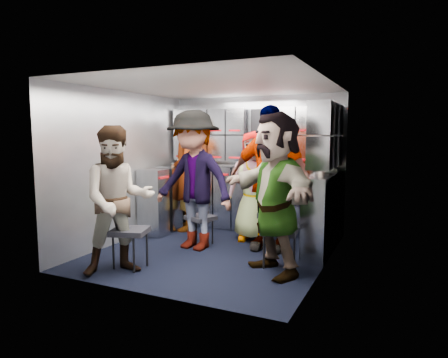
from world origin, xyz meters
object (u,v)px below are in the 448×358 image
at_px(jump_seat_mid_right, 273,215).
at_px(attendant_arc_c, 254,186).
at_px(jump_seat_center, 258,209).
at_px(attendant_arc_d, 269,178).
at_px(jump_seat_mid_left, 201,219).
at_px(attendant_arc_a, 118,200).
at_px(attendant_arc_e, 275,193).
at_px(attendant_standing, 185,174).
at_px(attendant_arc_b, 194,180).
at_px(jump_seat_near_right, 280,233).
at_px(jump_seat_near_left, 130,233).

relative_size(jump_seat_mid_right, attendant_arc_c, 0.31).
height_order(jump_seat_center, attendant_arc_d, attendant_arc_d).
distance_m(jump_seat_mid_left, attendant_arc_c, 0.90).
bearing_deg(attendant_arc_a, jump_seat_center, 21.79).
height_order(jump_seat_center, attendant_arc_e, attendant_arc_e).
bearing_deg(attendant_standing, attendant_arc_b, 5.67).
distance_m(jump_seat_mid_right, jump_seat_near_right, 0.89).
xyz_separation_m(attendant_arc_a, attendant_arc_d, (1.18, 1.53, 0.14)).
bearing_deg(jump_seat_center, jump_seat_near_left, -113.75).
xyz_separation_m(jump_seat_near_left, attendant_arc_d, (1.18, 1.35, 0.54)).
xyz_separation_m(jump_seat_mid_left, attendant_arc_d, (0.90, 0.19, 0.58)).
height_order(attendant_arc_b, attendant_arc_d, attendant_arc_d).
bearing_deg(attendant_arc_a, jump_seat_near_left, 43.69).
bearing_deg(attendant_arc_c, jump_seat_mid_left, -145.85).
distance_m(attendant_standing, attendant_arc_d, 1.61).
xyz_separation_m(jump_seat_mid_left, attendant_standing, (-0.64, 0.68, 0.53)).
height_order(jump_seat_center, attendant_arc_a, attendant_arc_a).
xyz_separation_m(attendant_arc_a, attendant_arc_b, (0.28, 1.16, 0.11)).
xyz_separation_m(jump_seat_mid_left, attendant_arc_e, (1.25, -0.62, 0.52)).
distance_m(jump_seat_center, attendant_arc_d, 0.84).
bearing_deg(attendant_arc_d, attendant_arc_a, -123.90).
height_order(jump_seat_mid_right, attendant_standing, attendant_standing).
relative_size(jump_seat_mid_left, attendant_arc_b, 0.24).
height_order(jump_seat_near_right, attendant_arc_e, attendant_arc_e).
bearing_deg(jump_seat_near_right, jump_seat_near_left, -154.94).
height_order(jump_seat_near_right, attendant_arc_b, attendant_arc_b).
bearing_deg(attendant_arc_e, attendant_arc_c, 161.38).
bearing_deg(attendant_arc_e, jump_seat_near_left, -119.49).
xyz_separation_m(attendant_standing, attendant_arc_c, (1.19, -0.12, -0.12)).
relative_size(jump_seat_near_left, jump_seat_near_right, 1.04).
distance_m(jump_seat_center, attendant_arc_e, 1.60).
height_order(jump_seat_near_right, attendant_arc_a, attendant_arc_a).
distance_m(jump_seat_center, jump_seat_mid_right, 0.51).
bearing_deg(attendant_standing, attendant_arc_a, -20.83).
bearing_deg(jump_seat_mid_right, jump_seat_near_left, -127.63).
bearing_deg(attendant_arc_d, jump_seat_mid_right, 93.74).
distance_m(attendant_arc_c, attendant_arc_d, 0.53).
distance_m(jump_seat_near_left, attendant_standing, 1.94).
xyz_separation_m(jump_seat_near_left, attendant_standing, (-0.36, 1.84, 0.49)).
height_order(jump_seat_center, attendant_arc_b, attendant_arc_b).
relative_size(jump_seat_mid_right, attendant_arc_b, 0.27).
height_order(jump_seat_mid_left, jump_seat_near_right, jump_seat_near_right).
height_order(jump_seat_near_left, attendant_arc_d, attendant_arc_d).
relative_size(jump_seat_near_left, jump_seat_mid_right, 0.98).
bearing_deg(jump_seat_center, jump_seat_near_right, -59.85).
height_order(jump_seat_mid_left, attendant_arc_a, attendant_arc_a).
bearing_deg(jump_seat_near_left, jump_seat_near_right, 25.06).
height_order(jump_seat_near_left, attendant_arc_e, attendant_arc_e).
distance_m(jump_seat_near_right, attendant_standing, 2.25).
height_order(jump_seat_mid_left, attendant_arc_c, attendant_arc_c).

